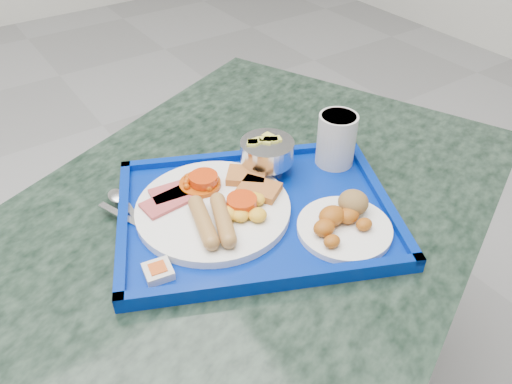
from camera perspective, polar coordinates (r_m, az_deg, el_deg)
table at (r=0.98m, az=-2.29°, el=-11.08°), size 1.31×1.12×0.70m
tray at (r=0.85m, az=-0.00°, el=-2.43°), size 0.55×0.49×0.03m
main_plate at (r=0.83m, az=-4.52°, el=-1.58°), size 0.26×0.26×0.04m
bread_plate at (r=0.81m, az=10.04°, el=-3.29°), size 0.15×0.15×0.05m
fruit_bowl at (r=0.90m, az=1.26°, el=4.62°), size 0.10×0.10×0.07m
juice_cup at (r=0.94m, az=9.19°, el=6.12°), size 0.07×0.07×0.10m
spoon at (r=0.88m, az=-14.95°, el=-1.28°), size 0.03×0.18×0.01m
knife at (r=0.84m, az=-13.56°, el=-3.50°), size 0.07×0.16×0.00m
jam_packet at (r=0.75m, az=-11.12°, el=-8.88°), size 0.05×0.05×0.02m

